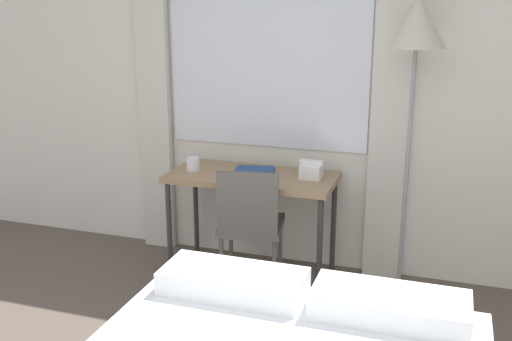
% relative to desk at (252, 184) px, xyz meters
% --- Properties ---
extents(wall_back_with_window, '(5.80, 0.13, 2.70)m').
position_rel_desk_xyz_m(wall_back_with_window, '(0.21, 0.34, 0.69)').
color(wall_back_with_window, silver).
rests_on(wall_back_with_window, ground_plane).
extents(desk, '(1.11, 0.52, 0.73)m').
position_rel_desk_xyz_m(desk, '(0.00, 0.00, 0.00)').
color(desk, '#937551').
rests_on(desk, ground_plane).
extents(desk_chair, '(0.47, 0.47, 0.85)m').
position_rel_desk_xyz_m(desk_chair, '(0.07, -0.24, -0.17)').
color(desk_chair, '#59514C').
rests_on(desk_chair, ground_plane).
extents(standing_lamp, '(0.34, 0.34, 1.87)m').
position_rel_desk_xyz_m(standing_lamp, '(1.00, 0.01, 0.94)').
color(standing_lamp, '#4C4C51').
rests_on(standing_lamp, ground_plane).
extents(telephone, '(0.16, 0.15, 0.12)m').
position_rel_desk_xyz_m(telephone, '(0.39, 0.05, 0.12)').
color(telephone, white).
rests_on(telephone, desk).
extents(book, '(0.28, 0.20, 0.02)m').
position_rel_desk_xyz_m(book, '(-0.00, 0.06, 0.08)').
color(book, navy).
rests_on(book, desk).
extents(mug, '(0.09, 0.09, 0.09)m').
position_rel_desk_xyz_m(mug, '(-0.41, -0.03, 0.11)').
color(mug, white).
rests_on(mug, desk).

